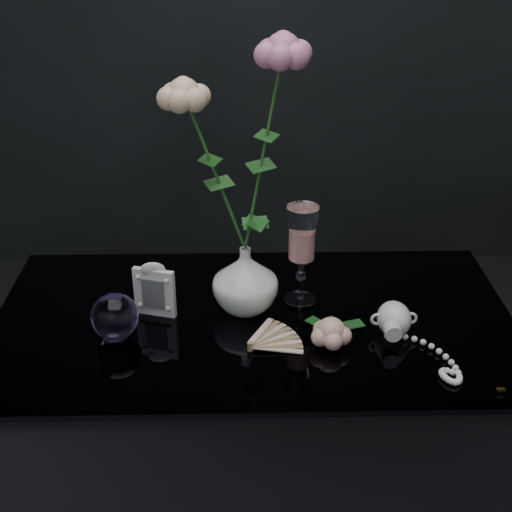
{
  "coord_description": "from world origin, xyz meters",
  "views": [
    {
      "loc": [
        -0.02,
        -1.17,
        1.54
      ],
      "look_at": [
        0.0,
        0.02,
        0.92
      ],
      "focal_mm": 50.0,
      "sensor_mm": 36.0,
      "label": 1
    }
  ],
  "objects_px": {
    "wine_glass": "(301,255)",
    "picture_frame": "(154,289)",
    "pearl_jar": "(394,317)",
    "vase": "(245,279)",
    "loose_rose": "(331,332)",
    "paperweight": "(115,316)"
  },
  "relations": [
    {
      "from": "picture_frame",
      "to": "pearl_jar",
      "type": "height_order",
      "value": "picture_frame"
    },
    {
      "from": "paperweight",
      "to": "pearl_jar",
      "type": "distance_m",
      "value": 0.54
    },
    {
      "from": "wine_glass",
      "to": "picture_frame",
      "type": "bearing_deg",
      "value": -171.38
    },
    {
      "from": "wine_glass",
      "to": "picture_frame",
      "type": "xyz_separation_m",
      "value": [
        -0.3,
        -0.05,
        -0.05
      ]
    },
    {
      "from": "picture_frame",
      "to": "paperweight",
      "type": "xyz_separation_m",
      "value": [
        -0.07,
        -0.08,
        -0.01
      ]
    },
    {
      "from": "paperweight",
      "to": "vase",
      "type": "bearing_deg",
      "value": 20.79
    },
    {
      "from": "wine_glass",
      "to": "picture_frame",
      "type": "height_order",
      "value": "wine_glass"
    },
    {
      "from": "paperweight",
      "to": "pearl_jar",
      "type": "height_order",
      "value": "paperweight"
    },
    {
      "from": "loose_rose",
      "to": "wine_glass",
      "type": "bearing_deg",
      "value": 118.6
    },
    {
      "from": "wine_glass",
      "to": "loose_rose",
      "type": "height_order",
      "value": "wine_glass"
    },
    {
      "from": "wine_glass",
      "to": "pearl_jar",
      "type": "relative_size",
      "value": 0.91
    },
    {
      "from": "vase",
      "to": "picture_frame",
      "type": "relative_size",
      "value": 1.17
    },
    {
      "from": "vase",
      "to": "pearl_jar",
      "type": "distance_m",
      "value": 0.3
    },
    {
      "from": "picture_frame",
      "to": "wine_glass",
      "type": "bearing_deg",
      "value": 24.97
    },
    {
      "from": "loose_rose",
      "to": "vase",
      "type": "bearing_deg",
      "value": 153.25
    },
    {
      "from": "picture_frame",
      "to": "loose_rose",
      "type": "distance_m",
      "value": 0.36
    },
    {
      "from": "picture_frame",
      "to": "paperweight",
      "type": "relative_size",
      "value": 1.31
    },
    {
      "from": "vase",
      "to": "picture_frame",
      "type": "height_order",
      "value": "vase"
    },
    {
      "from": "vase",
      "to": "loose_rose",
      "type": "relative_size",
      "value": 0.82
    },
    {
      "from": "pearl_jar",
      "to": "picture_frame",
      "type": "bearing_deg",
      "value": 169.18
    },
    {
      "from": "pearl_jar",
      "to": "vase",
      "type": "bearing_deg",
      "value": 160.58
    },
    {
      "from": "vase",
      "to": "pearl_jar",
      "type": "relative_size",
      "value": 0.59
    }
  ]
}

